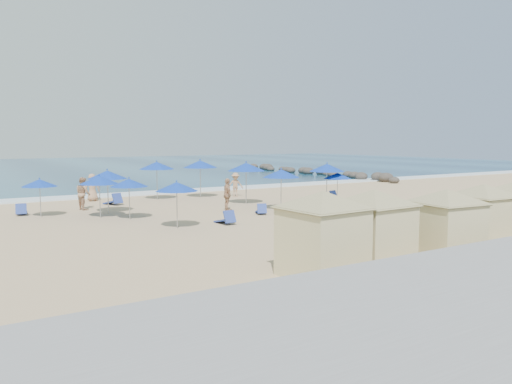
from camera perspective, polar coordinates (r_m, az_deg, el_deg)
ground at (r=24.17m, az=-1.48°, el=-3.64°), size 160.00×160.00×0.00m
ocean at (r=76.61m, az=-22.82°, el=2.53°), size 160.00×80.00×0.06m
surf_line at (r=38.22m, az=-13.33°, el=-0.18°), size 160.00×2.50×0.08m
seawall at (r=14.37m, az=27.24°, el=-8.34°), size 160.00×6.10×1.22m
rock_jetty at (r=58.14m, az=6.53°, el=2.33°), size 2.56×26.66×0.96m
trash_bin at (r=24.94m, az=14.58°, el=-2.65°), size 0.95×0.95×0.76m
cabana_0 at (r=14.80m, az=7.63°, el=-3.52°), size 4.48×4.48×2.82m
cabana_1 at (r=16.37m, az=13.30°, el=-2.90°), size 4.34×4.34×2.72m
cabana_2 at (r=18.14m, az=20.92°, el=-2.46°), size 4.17×4.17×2.62m
cabana_3 at (r=20.96m, az=24.49°, el=-1.55°), size 4.14×4.14×2.60m
umbrella_2 at (r=28.35m, az=-23.51°, el=0.96°), size 1.82×1.82×2.08m
umbrella_3 at (r=26.97m, az=-17.48°, el=1.32°), size 2.00×2.00×2.28m
umbrella_4 at (r=28.64m, az=-16.63°, el=1.91°), size 2.16×2.16×2.45m
umbrella_5 at (r=26.01m, az=-14.32°, el=1.03°), size 1.90×1.90×2.17m
umbrella_6 at (r=22.93m, az=-9.06°, el=0.61°), size 1.95×1.95×2.22m
umbrella_7 at (r=31.17m, az=-1.14°, el=2.89°), size 2.39×2.39×2.72m
umbrella_8 at (r=28.60m, az=2.89°, el=2.13°), size 2.15×2.15×2.44m
umbrella_9 at (r=34.97m, az=-6.40°, el=3.19°), size 2.39×2.39×2.72m
umbrella_10 at (r=32.10m, az=9.31°, el=1.84°), size 1.79×1.79×2.03m
umbrella_11 at (r=32.16m, az=8.12°, el=2.77°), size 2.30×2.30×2.62m
umbrella_12 at (r=34.24m, az=-11.29°, el=2.98°), size 2.34×2.34×2.67m
beach_chair_1 at (r=29.65m, az=-25.24°, el=-1.97°), size 0.72×1.29×0.67m
beach_chair_2 at (r=32.29m, az=-15.91°, el=-0.96°), size 0.99×1.50×0.76m
beach_chair_3 at (r=24.04m, az=-3.44°, el=-3.11°), size 0.59×1.29×0.70m
beach_chair_4 at (r=27.14m, az=0.60°, el=-2.11°), size 0.93×1.24×0.63m
beach_chair_5 at (r=33.63m, az=8.41°, el=-0.56°), size 0.80×1.36×0.70m
beachgoer_0 at (r=30.60m, az=-19.15°, el=-0.15°), size 0.90×1.05×1.89m
beachgoer_1 at (r=28.40m, az=-3.28°, el=-0.30°), size 0.70×1.17×1.87m
beachgoer_2 at (r=35.54m, az=-2.36°, el=0.84°), size 1.24×0.91×1.71m
beachgoer_3 at (r=34.66m, az=-18.21°, el=0.51°), size 0.96×0.68×1.82m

